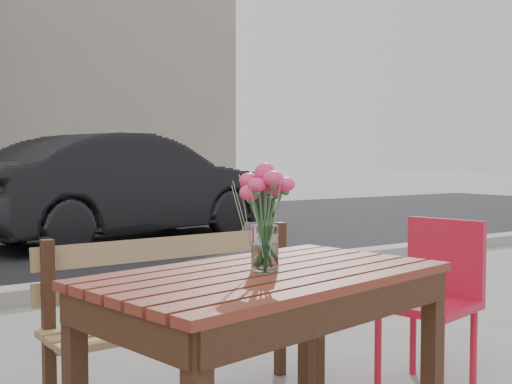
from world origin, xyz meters
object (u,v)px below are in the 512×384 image
Objects in this scene: red_chair at (434,290)px; parked_car at (128,188)px; main_table at (268,307)px; main_vase at (265,204)px.

parked_car reaches higher than red_chair.
main_table is 6.51m from parked_car.
parked_car is at bearing 158.77° from red_chair.
red_chair is 5.92m from parked_car.
parked_car is (2.14, 6.14, -0.24)m from main_vase.
main_vase reaches higher than main_table.
red_chair is at bearing 158.04° from parked_car.
red_chair is (1.17, 0.31, -0.14)m from main_table.
main_vase is at bearing 122.83° from main_table.
main_vase is at bearing 148.19° from parked_car.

